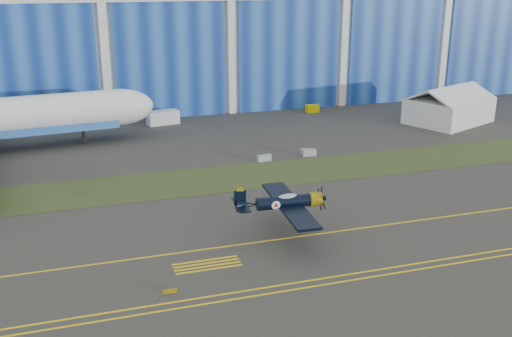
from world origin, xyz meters
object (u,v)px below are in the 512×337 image
object	(u,v)px
tent	(449,104)
tug	(312,108)
warbird	(284,202)
shipping_container	(163,118)

from	to	relation	value
tent	tug	bearing A→B (deg)	119.93
tent	warbird	bearing A→B (deg)	-163.77
warbird	tug	bearing A→B (deg)	67.77
warbird	tent	world-z (taller)	tent
tug	shipping_container	bearing A→B (deg)	-177.51
warbird	tent	xyz separation A→B (m)	(43.01, 35.30, -0.33)
tent	shipping_container	xyz separation A→B (m)	(-47.08, 13.50, -2.05)
tent	tug	xyz separation A→B (m)	(-19.25, 14.46, -2.53)
tent	tug	world-z (taller)	tent
warbird	tent	size ratio (longest dim) A/B	0.78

